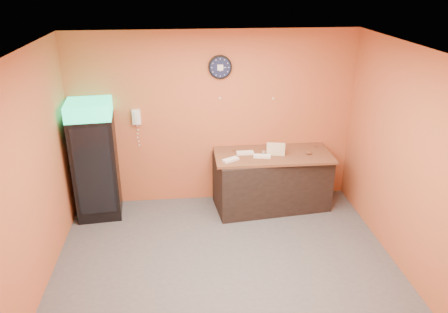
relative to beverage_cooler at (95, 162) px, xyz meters
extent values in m
plane|color=#47474C|center=(1.85, -1.61, -0.90)|extent=(4.50, 4.50, 0.00)
cube|color=#C95838|center=(1.85, 0.39, 0.50)|extent=(4.50, 0.02, 2.80)
cube|color=#C95838|center=(-0.40, -1.61, 0.50)|extent=(0.02, 4.00, 2.80)
cube|color=#C95838|center=(4.10, -1.61, 0.50)|extent=(0.02, 4.00, 2.80)
cube|color=white|center=(1.85, -1.61, 1.90)|extent=(4.50, 4.00, 0.02)
cube|color=black|center=(0.00, 0.04, -0.09)|extent=(0.70, 0.70, 1.62)
cube|color=#19D78A|center=(0.00, 0.04, 0.83)|extent=(0.70, 0.70, 0.23)
cube|color=black|center=(-0.03, -0.29, -0.02)|extent=(0.53, 0.07, 1.39)
cube|color=black|center=(2.75, -0.01, -0.45)|extent=(1.87, 0.99, 0.90)
cylinder|color=black|center=(1.96, 0.37, 1.34)|extent=(0.36, 0.05, 0.36)
cylinder|color=#0F1433|center=(1.96, 0.34, 1.34)|extent=(0.31, 0.01, 0.31)
cube|color=white|center=(1.96, 0.33, 1.34)|extent=(0.09, 0.00, 0.09)
cube|color=white|center=(0.65, 0.35, 0.59)|extent=(0.13, 0.08, 0.24)
cube|color=white|center=(0.65, 0.30, 0.59)|extent=(0.05, 0.04, 0.19)
cube|color=brown|center=(2.75, -0.01, 0.01)|extent=(1.84, 0.88, 0.04)
cube|color=beige|center=(2.79, -0.05, 0.06)|extent=(0.30, 0.15, 0.06)
cube|color=beige|center=(2.79, -0.05, 0.12)|extent=(0.30, 0.15, 0.06)
cube|color=beige|center=(2.79, -0.05, 0.18)|extent=(0.30, 0.15, 0.06)
cube|color=white|center=(2.06, -0.23, 0.05)|extent=(0.27, 0.21, 0.04)
cube|color=white|center=(2.55, -0.14, 0.05)|extent=(0.28, 0.15, 0.04)
cube|color=white|center=(2.31, 0.02, 0.05)|extent=(0.27, 0.11, 0.04)
cylinder|color=silver|center=(2.60, -0.04, 0.07)|extent=(0.07, 0.07, 0.07)
camera|label=1|loc=(1.35, -6.23, 2.68)|focal=35.00mm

